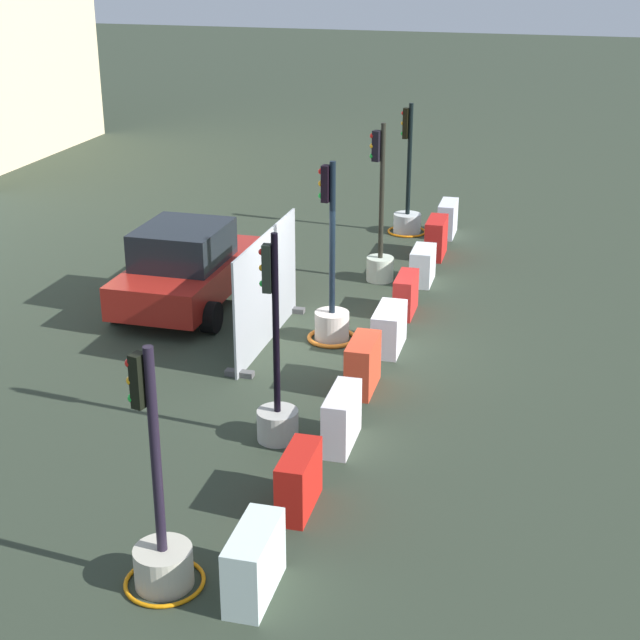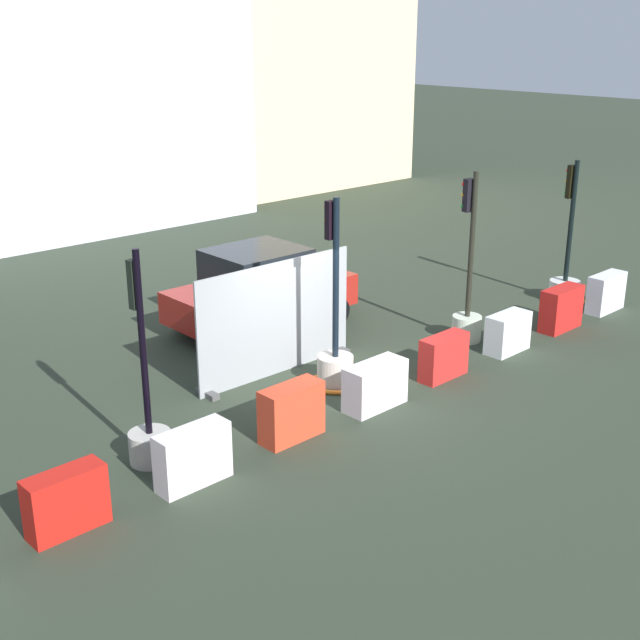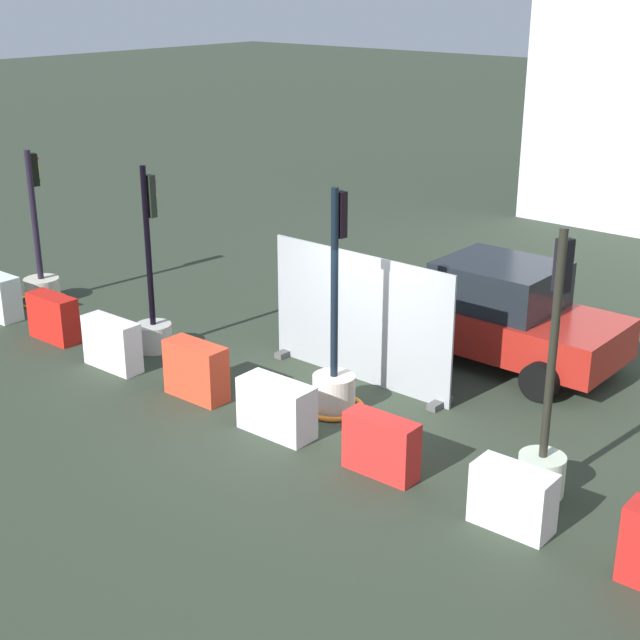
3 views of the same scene
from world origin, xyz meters
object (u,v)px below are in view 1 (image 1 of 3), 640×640
(construction_barrier_4, at_px, (389,329))
(construction_barrier_8, at_px, (448,219))
(construction_barrier_6, at_px, (423,265))
(traffic_light_1, at_px, (277,403))
(traffic_light_3, at_px, (380,248))
(traffic_light_2, at_px, (332,312))
(construction_barrier_5, at_px, (406,295))
(car_red_compact, at_px, (186,267))
(construction_barrier_2, at_px, (342,418))
(traffic_light_4, at_px, (407,214))
(construction_barrier_7, at_px, (436,238))
(construction_barrier_1, at_px, (299,481))
(traffic_light_0, at_px, (162,547))
(construction_barrier_0, at_px, (254,563))
(construction_barrier_3, at_px, (363,365))

(construction_barrier_4, xyz_separation_m, construction_barrier_8, (7.42, 0.03, 0.03))
(construction_barrier_4, xyz_separation_m, construction_barrier_6, (3.75, 0.03, -0.01))
(traffic_light_1, bearing_deg, traffic_light_3, 0.21)
(construction_barrier_8, bearing_deg, traffic_light_2, 171.49)
(construction_barrier_5, distance_m, construction_barrier_6, 1.93)
(construction_barrier_8, xyz_separation_m, car_red_compact, (-6.36, 4.38, 0.41))
(traffic_light_2, height_order, traffic_light_3, traffic_light_3)
(traffic_light_2, height_order, construction_barrier_2, traffic_light_2)
(traffic_light_4, bearing_deg, construction_barrier_7, -149.77)
(traffic_light_1, bearing_deg, car_red_compact, 35.67)
(traffic_light_2, xyz_separation_m, construction_barrier_1, (-5.63, -1.04, -0.13))
(traffic_light_2, height_order, construction_barrier_5, traffic_light_2)
(traffic_light_0, height_order, traffic_light_3, traffic_light_3)
(construction_barrier_8, bearing_deg, construction_barrier_0, 179.87)
(traffic_light_4, distance_m, construction_barrier_7, 2.01)
(construction_barrier_4, distance_m, construction_barrier_8, 7.42)
(traffic_light_0, bearing_deg, construction_barrier_4, -8.75)
(traffic_light_2, xyz_separation_m, car_red_compact, (0.93, 3.29, 0.28))
(construction_barrier_1, xyz_separation_m, construction_barrier_8, (12.93, -0.05, 0.01))
(traffic_light_1, xyz_separation_m, construction_barrier_6, (7.53, -0.91, -0.22))
(construction_barrier_3, distance_m, construction_barrier_4, 1.77)
(construction_barrier_8, bearing_deg, construction_barrier_2, -179.65)
(traffic_light_0, bearing_deg, construction_barrier_2, -17.40)
(car_red_compact, bearing_deg, construction_barrier_1, -146.61)
(traffic_light_3, xyz_separation_m, construction_barrier_4, (-3.64, -0.96, -0.35))
(traffic_light_4, xyz_separation_m, construction_barrier_3, (-9.14, -0.97, -0.05))
(traffic_light_4, height_order, construction_barrier_6, traffic_light_4)
(construction_barrier_6, bearing_deg, construction_barrier_3, 179.41)
(construction_barrier_6, relative_size, construction_barrier_7, 0.91)
(construction_barrier_2, bearing_deg, car_red_compact, 43.20)
(traffic_light_3, bearing_deg, construction_barrier_4, -165.23)
(construction_barrier_0, xyz_separation_m, construction_barrier_4, (7.35, -0.06, -0.03))
(traffic_light_3, xyz_separation_m, construction_barrier_6, (0.11, -0.93, -0.35))
(construction_barrier_0, xyz_separation_m, construction_barrier_1, (1.85, 0.02, -0.01))
(construction_barrier_1, relative_size, construction_barrier_8, 0.98)
(traffic_light_3, bearing_deg, construction_barrier_5, -153.10)
(traffic_light_1, xyz_separation_m, construction_barrier_1, (-1.73, -0.85, -0.19))
(traffic_light_3, bearing_deg, traffic_light_4, 1.37)
(traffic_light_1, xyz_separation_m, construction_barrier_2, (0.10, -0.97, -0.18))
(construction_barrier_7, bearing_deg, construction_barrier_4, -179.64)
(traffic_light_1, xyz_separation_m, construction_barrier_0, (-3.57, -0.87, -0.18))
(traffic_light_1, distance_m, construction_barrier_5, 5.67)
(traffic_light_2, relative_size, construction_barrier_5, 3.31)
(construction_barrier_6, xyz_separation_m, construction_barrier_8, (3.67, 0.00, 0.04))
(construction_barrier_3, bearing_deg, construction_barrier_5, -0.77)
(construction_barrier_2, height_order, construction_barrier_4, construction_barrier_2)
(traffic_light_0, height_order, construction_barrier_8, traffic_light_0)
(construction_barrier_6, bearing_deg, construction_barrier_1, 179.68)
(traffic_light_0, relative_size, construction_barrier_6, 3.13)
(construction_barrier_0, bearing_deg, construction_barrier_1, 0.53)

